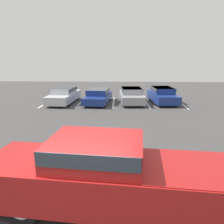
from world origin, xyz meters
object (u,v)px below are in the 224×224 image
object	(u,v)px
pickup_truck	(110,174)
parked_sedan_d	(162,95)
parked_sedan_c	(131,95)
wheel_stop_curb	(145,97)
parked_sedan_b	(98,96)
parked_sedan_a	(64,95)

from	to	relation	value
pickup_truck	parked_sedan_d	xyz separation A→B (m)	(3.81, 13.41, -0.24)
pickup_truck	parked_sedan_c	world-z (taller)	pickup_truck
pickup_truck	parked_sedan_d	world-z (taller)	pickup_truck
parked_sedan_c	parked_sedan_d	world-z (taller)	parked_sedan_d
wheel_stop_curb	parked_sedan_b	bearing A→B (deg)	-146.30
parked_sedan_a	wheel_stop_curb	bearing A→B (deg)	115.46
parked_sedan_b	parked_sedan_d	xyz separation A→B (m)	(5.35, 0.45, 0.04)
parked_sedan_c	wheel_stop_curb	world-z (taller)	parked_sedan_c
parked_sedan_a	parked_sedan_c	size ratio (longest dim) A/B	1.09
parked_sedan_a	parked_sedan_c	bearing A→B (deg)	95.90
pickup_truck	wheel_stop_curb	world-z (taller)	pickup_truck
parked_sedan_c	parked_sedan_d	bearing A→B (deg)	91.59
wheel_stop_curb	parked_sedan_d	bearing A→B (deg)	-64.67
pickup_truck	parked_sedan_b	bearing A→B (deg)	102.46
parked_sedan_b	parked_sedan_d	bearing A→B (deg)	100.43
parked_sedan_b	wheel_stop_curb	size ratio (longest dim) A/B	2.76
parked_sedan_b	wheel_stop_curb	world-z (taller)	parked_sedan_b
parked_sedan_b	pickup_truck	bearing A→B (deg)	12.43
pickup_truck	parked_sedan_c	bearing A→B (deg)	90.45
parked_sedan_a	parked_sedan_d	distance (m)	8.21
parked_sedan_d	parked_sedan_a	bearing A→B (deg)	-92.08
pickup_truck	parked_sedan_a	xyz separation A→B (m)	(-4.39, 13.06, -0.24)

